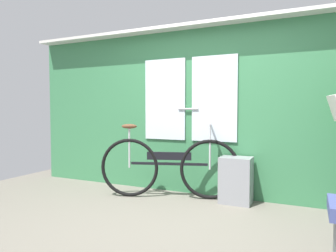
% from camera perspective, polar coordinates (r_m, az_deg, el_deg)
% --- Properties ---
extents(ground_plane, '(6.37, 4.09, 0.04)m').
position_cam_1_polar(ground_plane, '(3.18, -0.85, -18.09)').
color(ground_plane, '#666056').
extents(train_door_wall, '(5.37, 0.28, 2.22)m').
position_cam_1_polar(train_door_wall, '(4.12, 6.56, 3.51)').
color(train_door_wall, '#387A4C').
rests_on(train_door_wall, ground_plane).
extents(bicycle_near_door, '(1.71, 0.67, 0.96)m').
position_cam_1_polar(bicycle_near_door, '(3.98, 0.08, -7.50)').
color(bicycle_near_door, black).
rests_on(bicycle_near_door, ground_plane).
extents(trash_bin_by_wall, '(0.37, 0.28, 0.56)m').
position_cam_1_polar(trash_bin_by_wall, '(3.87, 12.39, -9.68)').
color(trash_bin_by_wall, gray).
rests_on(trash_bin_by_wall, ground_plane).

